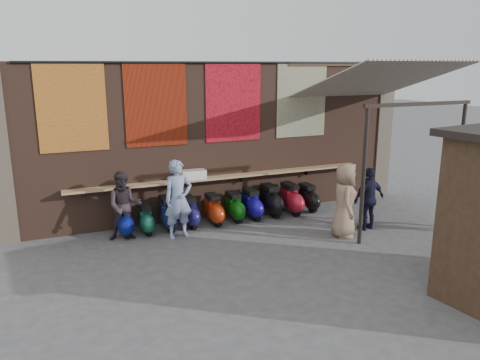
{
  "coord_description": "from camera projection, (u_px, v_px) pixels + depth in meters",
  "views": [
    {
      "loc": [
        -4.26,
        -8.67,
        3.93
      ],
      "look_at": [
        -0.06,
        1.2,
        1.28
      ],
      "focal_mm": 35.0,
      "sensor_mm": 36.0,
      "label": 1
    }
  ],
  "objects": [
    {
      "name": "shopper_navy",
      "position": [
        369.0,
        199.0,
        11.31
      ],
      "size": [
        0.94,
        0.48,
        1.54
      ],
      "primitive_type": "imported",
      "rotation": [
        0.0,
        0.0,
        3.26
      ],
      "color": "black",
      "rests_on": "ground"
    },
    {
      "name": "tapestry_orange",
      "position": [
        233.0,
        102.0,
        11.91
      ],
      "size": [
        1.5,
        0.02,
        2.0
      ],
      "primitive_type": "cube",
      "color": "red",
      "rests_on": "brick_wall"
    },
    {
      "name": "scooter_stool_7",
      "position": [
        271.0,
        201.0,
        12.45
      ],
      "size": [
        0.39,
        0.86,
        0.82
      ],
      "primitive_type": null,
      "color": "black",
      "rests_on": "ground"
    },
    {
      "name": "shopper_grey",
      "position": [
        467.0,
        200.0,
        11.12
      ],
      "size": [
        1.08,
        0.67,
        1.61
      ],
      "primitive_type": "imported",
      "rotation": [
        0.0,
        0.0,
        3.21
      ],
      "color": "#545357",
      "rests_on": "ground"
    },
    {
      "name": "scooter_stool_6",
      "position": [
        252.0,
        204.0,
        12.22
      ],
      "size": [
        0.36,
        0.81,
        0.77
      ],
      "primitive_type": null,
      "color": "#170D97",
      "rests_on": "ground"
    },
    {
      "name": "tapestry_redgold",
      "position": [
        72.0,
        107.0,
        10.43
      ],
      "size": [
        1.5,
        0.02,
        2.0
      ],
      "primitive_type": "cube",
      "color": "maroon",
      "rests_on": "brick_wall"
    },
    {
      "name": "pier_right",
      "position": [
        380.0,
        130.0,
        14.21
      ],
      "size": [
        0.5,
        0.5,
        4.0
      ],
      "primitive_type": "cube",
      "color": "#4C4238",
      "rests_on": "ground"
    },
    {
      "name": "shopper_tan",
      "position": [
        345.0,
        200.0,
        10.82
      ],
      "size": [
        0.88,
        1.01,
        1.74
      ],
      "primitive_type": "imported",
      "rotation": [
        0.0,
        0.0,
        1.1
      ],
      "color": "#8E725A",
      "rests_on": "ground"
    },
    {
      "name": "awning_canvas",
      "position": [
        377.0,
        80.0,
        11.59
      ],
      "size": [
        3.2,
        3.28,
        0.97
      ],
      "primitive_type": "cube",
      "rotation": [
        -0.28,
        0.0,
        0.0
      ],
      "color": "beige",
      "rests_on": "brick_wall"
    },
    {
      "name": "shelf_box",
      "position": [
        193.0,
        175.0,
        11.73
      ],
      "size": [
        0.62,
        0.3,
        0.23
      ],
      "primitive_type": "cube",
      "color": "white",
      "rests_on": "eating_counter"
    },
    {
      "name": "scooter_stool_4",
      "position": [
        214.0,
        210.0,
        11.79
      ],
      "size": [
        0.35,
        0.79,
        0.75
      ],
      "primitive_type": null,
      "color": "#B9310E",
      "rests_on": "ground"
    },
    {
      "name": "awning_post_left",
      "position": [
        363.0,
        177.0,
        10.19
      ],
      "size": [
        0.09,
        0.09,
        3.1
      ],
      "primitive_type": "cylinder",
      "color": "black",
      "rests_on": "ground"
    },
    {
      "name": "scooter_stool_2",
      "position": [
        168.0,
        214.0,
        11.37
      ],
      "size": [
        0.38,
        0.84,
        0.8
      ],
      "primitive_type": null,
      "color": "#141E4B",
      "rests_on": "ground"
    },
    {
      "name": "scooter_stool_8",
      "position": [
        291.0,
        199.0,
        12.62
      ],
      "size": [
        0.39,
        0.86,
        0.81
      ],
      "primitive_type": null,
      "color": "#A81628",
      "rests_on": "ground"
    },
    {
      "name": "tapestry_multi",
      "position": [
        302.0,
        100.0,
        12.67
      ],
      "size": [
        1.5,
        0.02,
        2.0
      ],
      "primitive_type": "cube",
      "color": "teal",
      "rests_on": "brick_wall"
    },
    {
      "name": "scooter_stool_1",
      "position": [
        146.0,
        219.0,
        11.16
      ],
      "size": [
        0.32,
        0.71,
        0.67
      ],
      "primitive_type": null,
      "color": "#175D46",
      "rests_on": "ground"
    },
    {
      "name": "diner_left",
      "position": [
        178.0,
        199.0,
        10.75
      ],
      "size": [
        0.71,
        0.51,
        1.83
      ],
      "primitive_type": "imported",
      "rotation": [
        0.0,
        0.0,
        0.11
      ],
      "color": "#7B89B2",
      "rests_on": "ground"
    },
    {
      "name": "scooter_stool_3",
      "position": [
        190.0,
        212.0,
        11.61
      ],
      "size": [
        0.36,
        0.79,
        0.75
      ],
      "primitive_type": null,
      "color": "#1B1855",
      "rests_on": "ground"
    },
    {
      "name": "scooter_stool_9",
      "position": [
        308.0,
        198.0,
        12.89
      ],
      "size": [
        0.34,
        0.76,
        0.73
      ],
      "primitive_type": null,
      "color": "black",
      "rests_on": "ground"
    },
    {
      "name": "diner_right",
      "position": [
        124.0,
        206.0,
        10.65
      ],
      "size": [
        0.86,
        0.71,
        1.6
      ],
      "primitive_type": "imported",
      "rotation": [
        0.0,
        0.0,
        -0.15
      ],
      "color": "#2E242B",
      "rests_on": "ground"
    },
    {
      "name": "eating_counter",
      "position": [
        225.0,
        177.0,
        12.12
      ],
      "size": [
        8.0,
        0.32,
        0.05
      ],
      "primitive_type": "cube",
      "color": "#9E7A51",
      "rests_on": "brick_wall"
    },
    {
      "name": "tapestry_sun",
      "position": [
        156.0,
        105.0,
        11.15
      ],
      "size": [
        1.5,
        0.02,
        2.0
      ],
      "primitive_type": "cube",
      "color": "red",
      "rests_on": "brick_wall"
    },
    {
      "name": "awning_post_right",
      "position": [
        459.0,
        166.0,
        11.26
      ],
      "size": [
        0.09,
        0.09,
        3.1
      ],
      "primitive_type": "cylinder",
      "color": "black",
      "rests_on": "ground"
    },
    {
      "name": "awning_header",
      "position": [
        419.0,
        104.0,
        10.36
      ],
      "size": [
        3.0,
        0.08,
        0.08
      ],
      "primitive_type": "cube",
      "color": "black",
      "rests_on": "awning_post_left"
    },
    {
      "name": "awning_ledger",
      "position": [
        340.0,
        64.0,
        12.91
      ],
      "size": [
        3.3,
        0.08,
        0.12
      ],
      "primitive_type": "cube",
      "color": "#33261C",
      "rests_on": "brick_wall"
    },
    {
      "name": "brick_wall",
      "position": [
        220.0,
        140.0,
        12.24
      ],
      "size": [
        10.0,
        0.4,
        4.0
      ],
      "primitive_type": "cube",
      "color": "brown",
      "rests_on": "ground"
    },
    {
      "name": "scooter_stool_5",
      "position": [
        234.0,
        207.0,
        12.02
      ],
      "size": [
        0.35,
        0.77,
        0.74
      ],
      "primitive_type": null,
      "color": "#0B500D",
      "rests_on": "ground"
    },
    {
      "name": "hang_rail",
      "position": [
        222.0,
        62.0,
        11.56
      ],
      "size": [
        9.5,
        0.06,
        0.06
      ],
      "primitive_type": "cylinder",
      "rotation": [
        0.0,
        1.57,
        0.0
      ],
      "color": "black",
      "rests_on": "brick_wall"
    },
    {
      "name": "ground",
      "position": [
        264.0,
        248.0,
        10.3
      ],
      "size": [
        70.0,
        70.0,
        0.0
      ],
      "primitive_type": "plane",
      "color": "#474749",
      "rests_on": "ground"
    },
    {
      "name": "stall_shelf",
      "position": [
        477.0,
        227.0,
        8.62
      ],
      "size": [
        2.15,
        0.39,
        0.06
      ],
      "primitive_type": "cube",
      "rotation": [
        0.0,
        0.0,
        0.13
      ],
      "color": "#473321",
      "rests_on": "market_stall"
    },
    {
      "name": "scooter_stool_0",
      "position": [
        124.0,
        221.0,
        10.99
      ],
      "size": [
        0.34,
        0.75,
        0.71
      ],
      "primitive_type": null,
      "color": "navy",
      "rests_on": "ground"
    }
  ]
}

